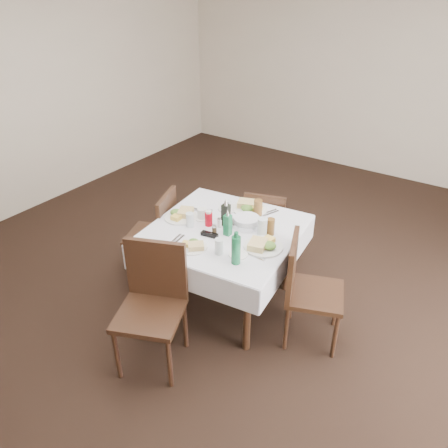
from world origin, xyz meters
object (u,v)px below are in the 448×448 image
object	(u,v)px
green_bottle	(236,250)
oil_cruet_dark	(226,214)
chair_north	(266,224)
bread_basket	(247,222)
chair_east	(304,284)
water_e	(262,227)
water_w	(190,220)
coffee_mug	(202,214)
chair_west	(158,230)
water_n	(227,206)
ketchup_bottle	(209,219)
oil_cruet_green	(228,224)
chair_south	(153,297)
water_s	(219,246)
dining_table	(224,238)

from	to	relation	value
green_bottle	oil_cruet_dark	bearing A→B (deg)	131.72
chair_north	bread_basket	world-z (taller)	bread_basket
chair_east	water_e	bearing A→B (deg)	166.90
water_w	coffee_mug	size ratio (longest dim) A/B	0.89
chair_west	water_n	distance (m)	0.73
coffee_mug	ketchup_bottle	bearing A→B (deg)	-28.54
chair_east	oil_cruet_dark	bearing A→B (deg)	175.34
chair_west	water_e	size ratio (longest dim) A/B	6.01
chair_east	water_e	world-z (taller)	same
chair_west	water_w	distance (m)	0.59
chair_north	green_bottle	xyz separation A→B (m)	(0.33, -1.06, 0.40)
chair_east	green_bottle	xyz separation A→B (m)	(-0.41, -0.35, 0.36)
bread_basket	coffee_mug	bearing A→B (deg)	-163.60
green_bottle	ketchup_bottle	bearing A→B (deg)	145.88
oil_cruet_dark	green_bottle	world-z (taller)	green_bottle
oil_cruet_dark	oil_cruet_green	xyz separation A→B (m)	(0.10, -0.12, -0.01)
bread_basket	ketchup_bottle	world-z (taller)	ketchup_bottle
water_w	water_e	bearing A→B (deg)	21.39
oil_cruet_green	oil_cruet_dark	bearing A→B (deg)	129.28
chair_north	chair_west	xyz separation A→B (m)	(-0.75, -0.72, 0.03)
chair_south	green_bottle	bearing A→B (deg)	47.34
chair_north	coffee_mug	size ratio (longest dim) A/B	6.10
chair_south	water_s	distance (m)	0.61
chair_south	ketchup_bottle	world-z (taller)	chair_south
water_s	ketchup_bottle	xyz separation A→B (m)	(-0.31, 0.30, 0.00)
dining_table	chair_north	size ratio (longest dim) A/B	1.58
dining_table	coffee_mug	xyz separation A→B (m)	(-0.25, 0.04, 0.13)
bread_basket	ketchup_bottle	xyz separation A→B (m)	(-0.27, -0.17, 0.03)
chair_north	water_w	size ratio (longest dim) A/B	6.85
bread_basket	oil_cruet_green	xyz separation A→B (m)	(-0.05, -0.21, 0.06)
dining_table	oil_cruet_green	world-z (taller)	oil_cruet_green
bread_basket	ketchup_bottle	bearing A→B (deg)	-147.21
chair_east	water_s	world-z (taller)	chair_east
water_e	ketchup_bottle	distance (m)	0.46
chair_north	chair_south	xyz separation A→B (m)	(-0.09, -1.51, 0.08)
chair_north	water_e	distance (m)	0.76
oil_cruet_dark	coffee_mug	distance (m)	0.24
ketchup_bottle	green_bottle	bearing A→B (deg)	-34.12
chair_east	water_e	xyz separation A→B (m)	(-0.45, 0.10, 0.32)
chair_west	water_s	size ratio (longest dim) A/B	7.10
water_s	green_bottle	size ratio (longest dim) A/B	0.48
water_w	ketchup_bottle	distance (m)	0.16
ketchup_bottle	water_s	bearing A→B (deg)	-43.35
chair_north	ketchup_bottle	bearing A→B (deg)	-101.75
oil_cruet_green	green_bottle	size ratio (longest dim) A/B	0.87
water_w	oil_cruet_dark	distance (m)	0.30
dining_table	coffee_mug	world-z (taller)	coffee_mug
water_s	oil_cruet_green	distance (m)	0.28
chair_east	bread_basket	distance (m)	0.71
bread_basket	oil_cruet_green	bearing A→B (deg)	-104.19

